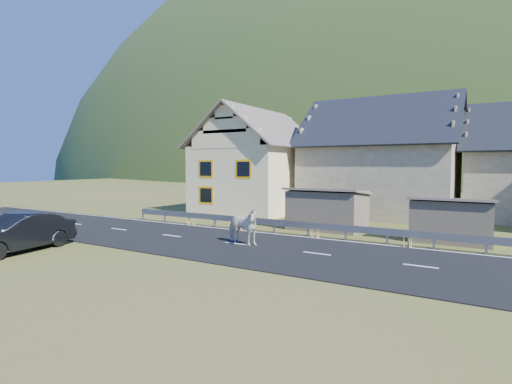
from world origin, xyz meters
The scene contains 12 objects.
ground centered at (0.00, 0.00, 0.00)m, with size 160.00×160.00×0.00m, color #3E4D16.
road centered at (0.00, 0.00, 0.02)m, with size 60.00×7.00×0.04m, color black.
lane_markings centered at (0.00, 0.00, 0.04)m, with size 60.00×6.60×0.01m, color silver.
guardrail centered at (0.00, 3.68, 0.56)m, with size 28.10×0.09×0.75m.
shed_left centered at (-2.00, 6.50, 1.10)m, with size 4.30×3.30×2.40m, color #716452.
shed_right centered at (4.50, 6.00, 1.00)m, with size 3.80×2.90×2.20m, color #716452.
house_cream centered at (-10.00, 12.00, 4.36)m, with size 7.80×9.80×8.30m.
house_stone_a centered at (-1.00, 15.00, 4.63)m, with size 10.80×9.80×8.90m.
mountain centered at (5.00, 180.00, -20.00)m, with size 440.00×280.00×260.00m, color #223915.
conifer_patch centered at (-55.00, 110.00, 6.00)m, with size 76.00×50.00×28.00m, color black.
horse centered at (-3.69, 0.00, 0.89)m, with size 2.01×0.92×1.70m, color silver.
car centered at (-11.12, -6.09, 0.80)m, with size 1.70×4.87×1.61m, color black.
Camera 1 is at (6.17, -15.23, 3.73)m, focal length 28.00 mm.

